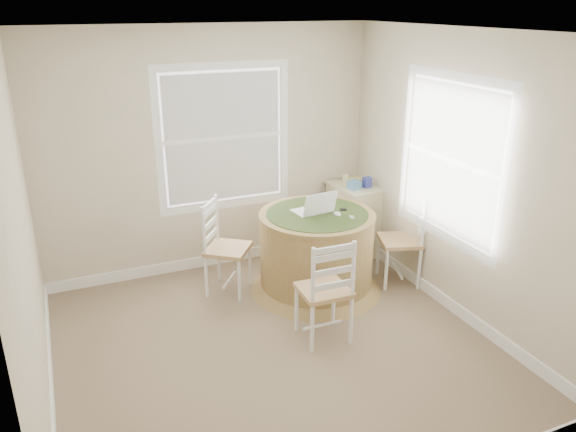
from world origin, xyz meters
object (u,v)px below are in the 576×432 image
corner_chest (354,219)px  chair_right (400,240)px  round_table (316,249)px  chair_near (324,289)px  laptop (314,209)px  chair_left (228,249)px

corner_chest → chair_right: bearing=-91.3°
round_table → corner_chest: size_ratio=1.62×
chair_right → chair_near: bearing=-43.2°
chair_near → laptop: size_ratio=2.39×
round_table → chair_left: bearing=176.1°
round_table → corner_chest: (0.81, 0.66, -0.04)m
chair_near → chair_right: size_ratio=1.00×
chair_left → chair_near: 1.25m
round_table → chair_left: chair_left is taller
chair_left → laptop: size_ratio=2.39×
round_table → chair_near: chair_near is taller
chair_near → chair_right: 1.37m
chair_near → laptop: 1.02m
chair_near → corner_chest: 1.89m
round_table → laptop: laptop is taller
chair_near → laptop: bearing=-108.3°
chair_right → laptop: size_ratio=2.39×
round_table → chair_near: bearing=-95.7°
chair_left → round_table: bearing=-73.7°
laptop → corner_chest: 1.13m
round_table → chair_right: 0.89m
corner_chest → round_table: bearing=-145.9°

